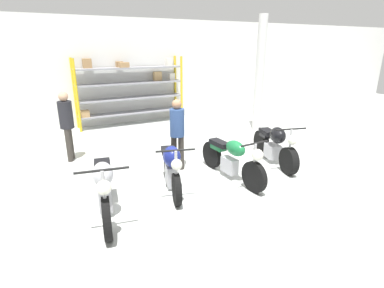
{
  "coord_description": "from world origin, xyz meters",
  "views": [
    {
      "loc": [
        -2.79,
        -4.94,
        2.69
      ],
      "look_at": [
        0.0,
        0.4,
        0.7
      ],
      "focal_mm": 28.0,
      "sensor_mm": 36.0,
      "label": 1
    }
  ],
  "objects_px": {
    "person_browsing": "(177,129)",
    "motorcycle_green": "(232,158)",
    "motorcycle_black": "(275,145)",
    "motorcycle_blue": "(171,166)",
    "person_near_rack": "(67,121)",
    "motorcycle_silver": "(104,187)",
    "shelving_rack": "(131,88)"
  },
  "relations": [
    {
      "from": "motorcycle_silver",
      "to": "shelving_rack",
      "type": "bearing_deg",
      "value": 169.22
    },
    {
      "from": "shelving_rack",
      "to": "motorcycle_green",
      "type": "relative_size",
      "value": 1.83
    },
    {
      "from": "shelving_rack",
      "to": "motorcycle_silver",
      "type": "xyz_separation_m",
      "value": [
        -2.19,
        -5.73,
        -0.78
      ]
    },
    {
      "from": "person_browsing",
      "to": "person_near_rack",
      "type": "xyz_separation_m",
      "value": [
        -2.1,
        1.7,
        0.05
      ]
    },
    {
      "from": "motorcycle_green",
      "to": "motorcycle_black",
      "type": "relative_size",
      "value": 1.04
    },
    {
      "from": "shelving_rack",
      "to": "motorcycle_black",
      "type": "xyz_separation_m",
      "value": [
        1.88,
        -5.27,
        -0.82
      ]
    },
    {
      "from": "motorcycle_blue",
      "to": "person_near_rack",
      "type": "distance_m",
      "value": 3.03
    },
    {
      "from": "motorcycle_silver",
      "to": "motorcycle_black",
      "type": "bearing_deg",
      "value": 106.66
    },
    {
      "from": "motorcycle_blue",
      "to": "person_near_rack",
      "type": "relative_size",
      "value": 1.13
    },
    {
      "from": "motorcycle_black",
      "to": "person_near_rack",
      "type": "bearing_deg",
      "value": -104.9
    },
    {
      "from": "person_near_rack",
      "to": "motorcycle_silver",
      "type": "bearing_deg",
      "value": 112.69
    },
    {
      "from": "motorcycle_silver",
      "to": "motorcycle_green",
      "type": "relative_size",
      "value": 1.02
    },
    {
      "from": "motorcycle_blue",
      "to": "motorcycle_black",
      "type": "xyz_separation_m",
      "value": [
        2.71,
        0.09,
        -0.01
      ]
    },
    {
      "from": "motorcycle_silver",
      "to": "motorcycle_black",
      "type": "xyz_separation_m",
      "value": [
        4.07,
        0.46,
        -0.04
      ]
    },
    {
      "from": "shelving_rack",
      "to": "person_browsing",
      "type": "xyz_separation_m",
      "value": [
        -0.31,
        -4.52,
        -0.34
      ]
    },
    {
      "from": "shelving_rack",
      "to": "person_near_rack",
      "type": "relative_size",
      "value": 2.23
    },
    {
      "from": "person_browsing",
      "to": "motorcycle_green",
      "type": "bearing_deg",
      "value": 87.71
    },
    {
      "from": "motorcycle_blue",
      "to": "motorcycle_black",
      "type": "height_order",
      "value": "motorcycle_black"
    },
    {
      "from": "motorcycle_blue",
      "to": "person_near_rack",
      "type": "xyz_separation_m",
      "value": [
        -1.58,
        2.53,
        0.53
      ]
    },
    {
      "from": "motorcycle_silver",
      "to": "person_near_rack",
      "type": "xyz_separation_m",
      "value": [
        -0.22,
        2.91,
        0.5
      ]
    },
    {
      "from": "motorcycle_blue",
      "to": "motorcycle_black",
      "type": "relative_size",
      "value": 0.97
    },
    {
      "from": "motorcycle_green",
      "to": "person_near_rack",
      "type": "bearing_deg",
      "value": -136.85
    },
    {
      "from": "motorcycle_silver",
      "to": "person_browsing",
      "type": "relative_size",
      "value": 1.3
    },
    {
      "from": "motorcycle_green",
      "to": "person_browsing",
      "type": "bearing_deg",
      "value": -146.79
    },
    {
      "from": "motorcycle_silver",
      "to": "motorcycle_blue",
      "type": "height_order",
      "value": "motorcycle_silver"
    },
    {
      "from": "motorcycle_silver",
      "to": "motorcycle_black",
      "type": "relative_size",
      "value": 1.06
    },
    {
      "from": "motorcycle_silver",
      "to": "motorcycle_blue",
      "type": "relative_size",
      "value": 1.1
    },
    {
      "from": "person_browsing",
      "to": "motorcycle_black",
      "type": "bearing_deg",
      "value": 122.38
    },
    {
      "from": "person_browsing",
      "to": "person_near_rack",
      "type": "distance_m",
      "value": 2.7
    },
    {
      "from": "motorcycle_black",
      "to": "motorcycle_blue",
      "type": "bearing_deg",
      "value": -73.4
    },
    {
      "from": "shelving_rack",
      "to": "motorcycle_silver",
      "type": "distance_m",
      "value": 6.19
    },
    {
      "from": "motorcycle_blue",
      "to": "person_near_rack",
      "type": "bearing_deg",
      "value": -131.86
    }
  ]
}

